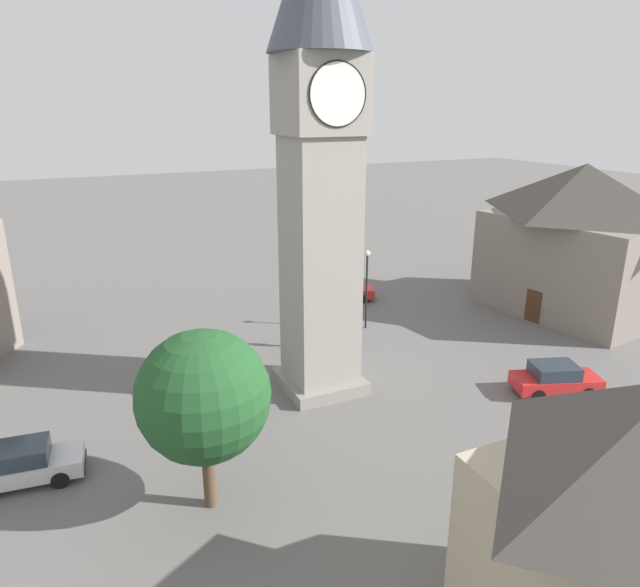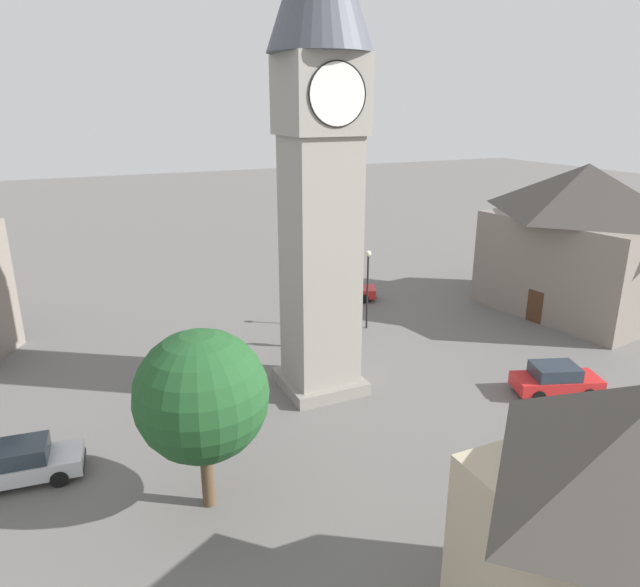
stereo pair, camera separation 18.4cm
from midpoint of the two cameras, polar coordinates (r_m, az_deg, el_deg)
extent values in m
plane|color=#605E5B|center=(28.97, 0.18, -9.25)|extent=(200.00, 200.00, 0.00)
cube|color=gray|center=(28.84, 0.18, -8.72)|extent=(3.73, 3.73, 0.60)
cube|color=gray|center=(26.64, 0.20, 3.01)|extent=(2.99, 2.99, 11.55)
cube|color=gray|center=(25.72, 0.22, 19.17)|extent=(3.35, 3.35, 3.29)
cylinder|color=white|center=(27.27, -1.38, 19.11)|extent=(2.51, 0.04, 2.51)
torus|color=black|center=(27.28, -1.39, 19.11)|extent=(2.57, 0.06, 2.57)
cube|color=black|center=(27.31, -1.42, 19.69)|extent=(0.05, 0.02, 0.70)
cube|color=black|center=(27.46, -0.65, 19.11)|extent=(0.95, 0.02, 0.04)
cylinder|color=white|center=(24.18, 2.01, 19.23)|extent=(2.51, 0.04, 2.51)
torus|color=black|center=(24.17, 2.03, 19.23)|extent=(2.57, 0.06, 2.57)
cube|color=silver|center=(24.77, -27.18, -15.08)|extent=(4.25, 2.11, 0.64)
cube|color=#28333D|center=(24.48, -27.75, -13.87)|extent=(2.25, 1.77, 0.64)
cylinder|color=black|center=(25.39, -24.04, -14.46)|extent=(0.66, 0.28, 0.64)
cylinder|color=black|center=(24.05, -24.33, -16.46)|extent=(0.66, 0.28, 0.64)
cube|color=black|center=(24.60, -22.31, -15.20)|extent=(0.29, 1.67, 0.16)
cube|color=red|center=(41.34, 2.80, 0.19)|extent=(4.43, 3.29, 0.64)
cube|color=#28333D|center=(41.15, 2.60, 1.01)|extent=(2.57, 2.31, 0.64)
cylinder|color=black|center=(42.25, 4.42, 0.17)|extent=(0.67, 0.47, 0.64)
cylinder|color=black|center=(40.73, 4.56, -0.52)|extent=(0.67, 0.47, 0.64)
cylinder|color=black|center=(42.16, 1.08, 0.19)|extent=(0.67, 0.47, 0.64)
cylinder|color=black|center=(40.64, 1.09, -0.51)|extent=(0.67, 0.47, 0.64)
cube|color=black|center=(41.54, 5.58, -0.11)|extent=(0.82, 1.56, 0.16)
cube|color=red|center=(30.33, 22.65, -8.20)|extent=(4.43, 2.98, 0.64)
cube|color=#28333D|center=(30.01, 22.54, -7.17)|extent=(2.50, 2.18, 0.64)
cylinder|color=black|center=(31.64, 23.94, -7.81)|extent=(0.68, 0.42, 0.64)
cylinder|color=black|center=(30.41, 25.35, -9.08)|extent=(0.68, 0.42, 0.64)
cylinder|color=black|center=(30.56, 19.85, -8.22)|extent=(0.68, 0.42, 0.64)
cylinder|color=black|center=(29.28, 21.13, -9.57)|extent=(0.68, 0.42, 0.64)
cube|color=black|center=(31.39, 25.91, -8.21)|extent=(0.67, 1.61, 0.16)
cube|color=#2D5BB7|center=(29.29, -12.76, -8.13)|extent=(2.17, 4.27, 0.64)
cube|color=#28333D|center=(28.89, -12.75, -7.14)|extent=(1.79, 2.27, 0.64)
cylinder|color=black|center=(30.27, -14.94, -7.98)|extent=(0.29, 0.66, 0.64)
cylinder|color=black|center=(30.68, -12.07, -7.38)|extent=(0.29, 0.66, 0.64)
cylinder|color=black|center=(28.15, -13.44, -9.93)|extent=(0.29, 0.66, 0.64)
cylinder|color=black|center=(28.59, -10.37, -9.25)|extent=(0.29, 0.66, 0.64)
cube|color=black|center=(31.13, -13.96, -7.03)|extent=(1.67, 0.31, 0.16)
cylinder|color=#2D3351|center=(33.44, -2.92, -4.60)|extent=(0.13, 0.13, 0.82)
cylinder|color=#2D3351|center=(33.33, -2.68, -4.67)|extent=(0.13, 0.13, 0.82)
cube|color=#3F9959|center=(33.12, -2.81, -3.50)|extent=(0.36, 0.42, 0.60)
cylinder|color=#3F9959|center=(33.28, -3.13, -3.49)|extent=(0.09, 0.09, 0.60)
cylinder|color=#3F9959|center=(33.00, -2.50, -3.68)|extent=(0.09, 0.09, 0.60)
sphere|color=tan|center=(32.96, -2.83, -2.78)|extent=(0.22, 0.22, 0.22)
sphere|color=black|center=(32.94, -2.84, -2.75)|extent=(0.20, 0.20, 0.20)
cylinder|color=brown|center=(21.03, -10.92, -16.99)|extent=(0.44, 0.44, 2.70)
sphere|color=#1E4C23|center=(19.51, -11.44, -9.94)|extent=(4.49, 4.49, 4.49)
cube|color=slate|center=(41.84, 24.20, 2.58)|extent=(9.09, 11.78, 6.48)
pyramid|color=#47423D|center=(40.92, 25.10, 9.26)|extent=(9.54, 12.37, 3.42)
cube|color=#422819|center=(39.38, 20.73, -1.23)|extent=(0.24, 1.10, 2.10)
cube|color=#422819|center=(18.73, 20.34, -24.22)|extent=(1.10, 0.09, 2.10)
cylinder|color=black|center=(35.55, 4.89, 0.06)|extent=(0.12, 0.12, 4.66)
sphere|color=beige|center=(34.85, 5.00, 3.99)|extent=(0.36, 0.36, 0.36)
camera|label=1|loc=(0.09, -89.81, 0.06)|focal=32.11mm
camera|label=2|loc=(0.09, 90.19, -0.06)|focal=32.11mm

